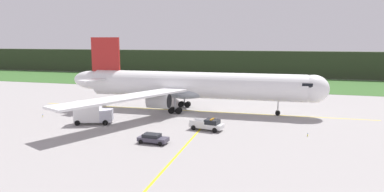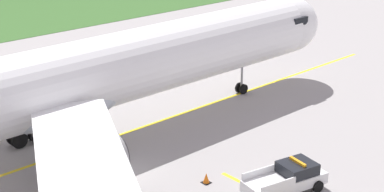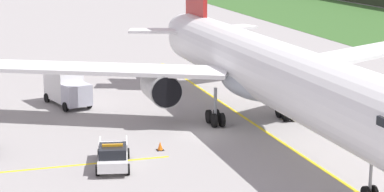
{
  "view_description": "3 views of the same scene",
  "coord_description": "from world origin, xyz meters",
  "px_view_note": "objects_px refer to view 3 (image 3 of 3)",
  "views": [
    {
      "loc": [
        18.55,
        -59.54,
        14.01
      ],
      "look_at": [
        0.5,
        3.29,
        3.31
      ],
      "focal_mm": 31.99,
      "sensor_mm": 36.0,
      "label": 1
    },
    {
      "loc": [
        -19.29,
        -29.62,
        18.78
      ],
      "look_at": [
        5.75,
        -0.4,
        4.16
      ],
      "focal_mm": 56.28,
      "sensor_mm": 36.0,
      "label": 2
    },
    {
      "loc": [
        51.17,
        -15.13,
        15.35
      ],
      "look_at": [
        3.63,
        -2.06,
        4.12
      ],
      "focal_mm": 63.01,
      "sensor_mm": 36.0,
      "label": 3
    }
  ],
  "objects_px": {
    "apron_cone": "(160,146)",
    "ops_pickup_truck": "(113,155)",
    "airliner": "(263,69)",
    "catering_truck": "(66,85)"
  },
  "relations": [
    {
      "from": "apron_cone",
      "to": "ops_pickup_truck",
      "type": "bearing_deg",
      "value": -52.79
    },
    {
      "from": "airliner",
      "to": "catering_truck",
      "type": "xyz_separation_m",
      "value": [
        -13.11,
        -15.1,
        -3.16
      ]
    },
    {
      "from": "ops_pickup_truck",
      "to": "catering_truck",
      "type": "bearing_deg",
      "value": -175.82
    },
    {
      "from": "airliner",
      "to": "apron_cone",
      "type": "height_order",
      "value": "airliner"
    },
    {
      "from": "ops_pickup_truck",
      "to": "catering_truck",
      "type": "xyz_separation_m",
      "value": [
        -19.77,
        -1.44,
        1.05
      ]
    },
    {
      "from": "catering_truck",
      "to": "apron_cone",
      "type": "height_order",
      "value": "catering_truck"
    },
    {
      "from": "airliner",
      "to": "catering_truck",
      "type": "bearing_deg",
      "value": -130.96
    },
    {
      "from": "ops_pickup_truck",
      "to": "airliner",
      "type": "bearing_deg",
      "value": 116.01
    },
    {
      "from": "airliner",
      "to": "ops_pickup_truck",
      "type": "distance_m",
      "value": 15.77
    },
    {
      "from": "ops_pickup_truck",
      "to": "apron_cone",
      "type": "bearing_deg",
      "value": 127.21
    }
  ]
}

